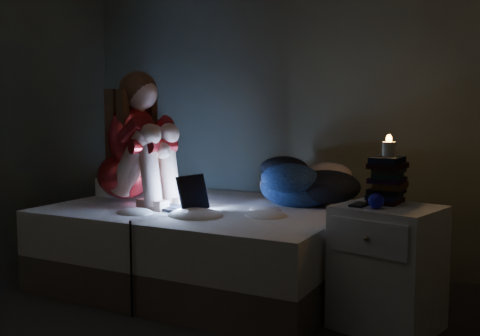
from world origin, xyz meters
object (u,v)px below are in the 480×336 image
Objects in this scene: bed at (204,244)px; nightstand at (388,268)px; candle at (389,150)px; phone at (362,206)px; laptop at (176,191)px; woman at (125,138)px.

bed is 2.90× the size of nightstand.
bed is 1.29m from nightstand.
candle is 0.57× the size of phone.
phone is at bearing -117.21° from candle.
nightstand is at bearing -10.41° from bed.
laptop reaches higher than nightstand.
nightstand is (1.27, -0.23, 0.07)m from bed.
nightstand is at bearing 30.89° from phone.
bed is at bearing 172.96° from candle.
woman is at bearing 179.72° from candle.
bed is 1.42m from candle.
woman reaches higher than bed.
bed is 5.53× the size of laptop.
laptop is at bearing -110.90° from bed.
bed is 0.90m from woman.
woman is 1.73m from phone.
nightstand is at bearing 10.51° from laptop.
phone is at bearing 2.14° from woman.
laptop is 4.30× the size of candle.
candle is at bearing 123.76° from nightstand.
woman is (-0.54, -0.14, 0.71)m from bed.
candle is 0.34m from phone.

